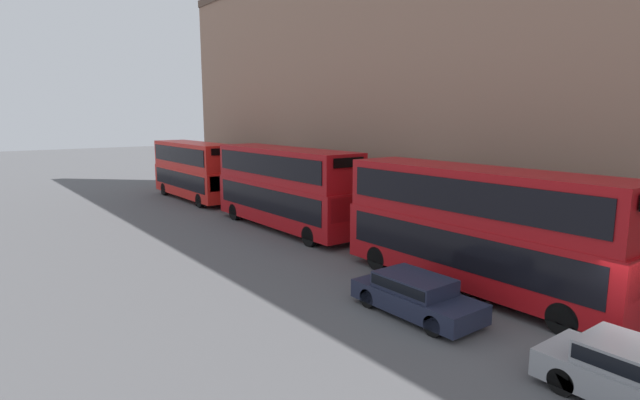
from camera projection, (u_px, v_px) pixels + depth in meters
name	position (u px, v px, depth m)	size (l,w,h in m)	color
ground_plane	(636.00, 369.00, 12.55)	(200.00, 200.00, 0.00)	#515154
bus_leading	(477.00, 224.00, 17.81)	(2.59, 10.96, 4.48)	#A80F14
bus_second_in_queue	(285.00, 185.00, 27.69)	(2.59, 11.00, 4.53)	#A80F14
bus_third_in_queue	(194.00, 168.00, 37.48)	(2.59, 10.03, 4.31)	red
car_hatchback	(415.00, 294.00, 15.91)	(1.79, 4.33, 1.28)	#1E2338
pedestrian	(221.00, 187.00, 39.46)	(0.36, 0.36, 1.55)	#334C6B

